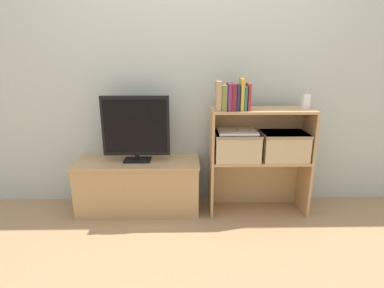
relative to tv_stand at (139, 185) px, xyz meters
The scene contains 18 objects.
ground_plane 0.54m from the tv_stand, 22.18° to the right, with size 16.00×16.00×0.00m, color #A37F56.
wall_back 1.10m from the tv_stand, 25.82° to the left, with size 10.00×0.05×2.40m.
tv_stand is the anchor object (origin of this frame).
tv 0.51m from the tv_stand, 90.00° to the right, with size 0.55×0.14×0.55m.
bookshelf_lower_tier 1.02m from the tv_stand, ahead, with size 0.82×0.31×0.48m.
bookshelf_upper_tier 1.14m from the tv_stand, ahead, with size 0.82×0.31×0.42m.
book_tan 1.03m from the tv_stand, ahead, with size 0.04×0.15×0.22m.
book_olive 1.04m from the tv_stand, ahead, with size 0.04×0.15×0.20m.
book_plum 1.07m from the tv_stand, ahead, with size 0.03×0.15×0.21m.
book_maroon 1.10m from the tv_stand, ahead, with size 0.04×0.15×0.20m.
book_navy 1.12m from the tv_stand, ahead, with size 0.02×0.12×0.20m.
book_mustard 1.16m from the tv_stand, ahead, with size 0.03×0.14×0.24m.
book_teal 1.16m from the tv_stand, ahead, with size 0.02×0.15×0.19m.
book_crimson 1.18m from the tv_stand, ahead, with size 0.02×0.15×0.20m.
baby_monitor 1.55m from the tv_stand, ahead, with size 0.05×0.03×0.14m.
storage_basket_left 0.91m from the tv_stand, ahead, with size 0.37×0.28×0.23m.
storage_basket_right 1.27m from the tv_stand, ahead, with size 0.37×0.28×0.23m.
laptop 0.96m from the tv_stand, ahead, with size 0.31×0.24×0.02m.
Camera 1 is at (-0.04, -2.21, 1.29)m, focal length 28.00 mm.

